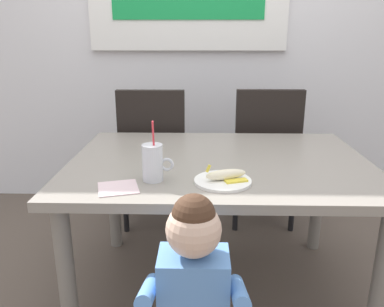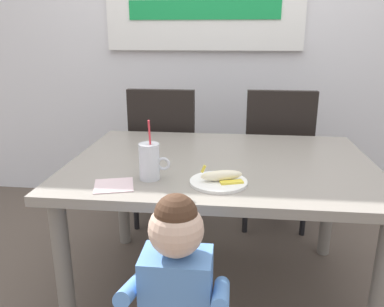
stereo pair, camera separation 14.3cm
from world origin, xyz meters
name	(u,v)px [view 2 (the right image)]	position (x,y,z in m)	size (l,w,h in m)	color
ground_plane	(218,289)	(0.00, 0.00, 0.00)	(24.00, 24.00, 0.00)	brown
back_wall	(230,10)	(0.00, 1.29, 1.45)	(6.40, 0.17, 2.90)	silver
dining_table	(221,177)	(0.00, 0.00, 0.63)	(1.40, 1.02, 0.72)	gray
dining_chair_left	(165,150)	(-0.40, 0.71, 0.54)	(0.44, 0.44, 0.96)	black
dining_chair_right	(276,152)	(0.34, 0.75, 0.54)	(0.44, 0.44, 0.96)	black
toddler_standing	(177,286)	(-0.11, -0.71, 0.53)	(0.33, 0.24, 0.84)	#3F4760
milk_cup	(150,163)	(-0.28, -0.28, 0.78)	(0.13, 0.08, 0.25)	silver
snack_plate	(220,182)	(0.00, -0.30, 0.72)	(0.23, 0.23, 0.01)	white
peeled_banana	(222,176)	(0.01, -0.29, 0.75)	(0.18, 0.12, 0.07)	#F4EAC6
paper_napkin	(114,185)	(-0.41, -0.37, 0.72)	(0.15, 0.15, 0.00)	silver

